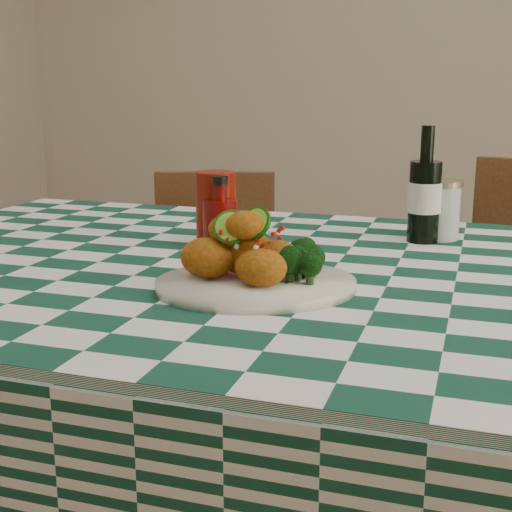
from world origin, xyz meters
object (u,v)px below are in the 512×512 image
(dining_table, at_px, (272,469))
(wooden_chair_left, at_px, (212,315))
(red_tumbler, at_px, (216,207))
(mason_jar, at_px, (439,209))
(plate, at_px, (256,285))
(ketchup_bottle, at_px, (220,212))
(beer_bottle, at_px, (425,184))
(fried_chicken_pile, at_px, (247,245))

(dining_table, relative_size, wooden_chair_left, 2.01)
(red_tumbler, distance_m, mason_jar, 0.45)
(plate, height_order, ketchup_bottle, ketchup_bottle)
(beer_bottle, relative_size, wooden_chair_left, 0.28)
(beer_bottle, height_order, wooden_chair_left, beer_bottle)
(mason_jar, bearing_deg, dining_table, -128.30)
(dining_table, relative_size, red_tumbler, 11.82)
(dining_table, relative_size, plate, 5.37)
(dining_table, height_order, plate, plate)
(red_tumbler, bearing_deg, dining_table, -43.67)
(dining_table, height_order, wooden_chair_left, wooden_chair_left)
(red_tumbler, height_order, ketchup_bottle, red_tumbler)
(mason_jar, bearing_deg, red_tumbler, -158.94)
(ketchup_bottle, height_order, beer_bottle, beer_bottle)
(mason_jar, xyz_separation_m, wooden_chair_left, (-0.68, 0.44, -0.43))
(fried_chicken_pile, bearing_deg, wooden_chair_left, 114.81)
(beer_bottle, bearing_deg, mason_jar, 54.68)
(plate, xyz_separation_m, beer_bottle, (0.21, 0.44, 0.11))
(ketchup_bottle, bearing_deg, dining_table, -37.90)
(plate, bearing_deg, mason_jar, 63.20)
(plate, distance_m, mason_jar, 0.53)
(plate, relative_size, wooden_chair_left, 0.38)
(red_tumbler, height_order, wooden_chair_left, red_tumbler)
(red_tumbler, relative_size, beer_bottle, 0.61)
(mason_jar, bearing_deg, plate, -116.80)
(fried_chicken_pile, bearing_deg, mason_jar, 61.84)
(fried_chicken_pile, bearing_deg, ketchup_bottle, 118.69)
(red_tumbler, relative_size, wooden_chair_left, 0.17)
(red_tumbler, relative_size, mason_jar, 1.16)
(fried_chicken_pile, xyz_separation_m, wooden_chair_left, (-0.42, 0.91, -0.44))
(beer_bottle, bearing_deg, red_tumbler, -162.58)
(dining_table, xyz_separation_m, red_tumbler, (-0.17, 0.16, 0.46))
(red_tumbler, xyz_separation_m, wooden_chair_left, (-0.25, 0.60, -0.44))
(fried_chicken_pile, distance_m, red_tumbler, 0.35)
(wooden_chair_left, bearing_deg, red_tumbler, -83.63)
(fried_chicken_pile, relative_size, mason_jar, 1.35)
(dining_table, height_order, red_tumbler, red_tumbler)
(wooden_chair_left, bearing_deg, plate, -80.76)
(beer_bottle, bearing_deg, plate, -115.96)
(ketchup_bottle, relative_size, beer_bottle, 0.60)
(plate, height_order, wooden_chair_left, wooden_chair_left)
(fried_chicken_pile, bearing_deg, red_tumbler, 118.74)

